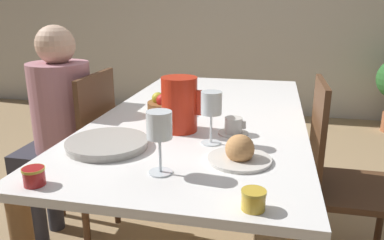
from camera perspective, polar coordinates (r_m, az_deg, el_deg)
wall_back at (r=4.49m, az=8.63°, el=17.39°), size 10.00×0.06×2.60m
dining_table at (r=1.86m, az=1.81°, el=-1.86°), size 0.95×1.84×0.76m
chair_person_side at (r=2.08m, az=-16.73°, el=-5.38°), size 0.42×0.42×0.95m
chair_opposite at (r=1.91m, az=21.63°, el=-7.97°), size 0.42×0.42×0.95m
person_seated at (r=2.04m, az=-19.78°, el=-0.11°), size 0.39×0.41×1.18m
red_pitcher at (r=1.55m, az=-1.93°, el=2.45°), size 0.17×0.15×0.23m
wine_glass_water at (r=1.39m, az=2.97°, el=2.25°), size 0.08×0.08×0.20m
wine_glass_juice at (r=1.14m, az=-5.00°, el=-1.31°), size 0.08×0.08×0.20m
teacup_near_person at (r=1.54m, az=6.35°, el=-1.07°), size 0.12×0.12×0.07m
serving_tray at (r=1.43m, az=-12.77°, el=-3.54°), size 0.31×0.31×0.03m
bread_plate at (r=1.28m, az=7.27°, el=-4.97°), size 0.22×0.22×0.10m
jam_jar_amber at (r=1.00m, az=9.36°, el=-11.75°), size 0.07×0.07×0.05m
jam_jar_red at (r=1.20m, az=-22.95°, el=-7.79°), size 0.07×0.07×0.05m
fruit_bowl at (r=1.82m, az=-3.87°, el=2.29°), size 0.19×0.19×0.11m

